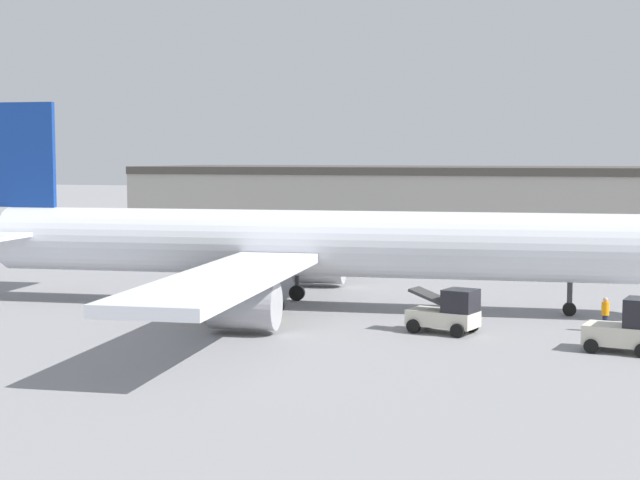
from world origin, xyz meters
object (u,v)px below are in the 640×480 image
at_px(ground_crew_worker, 605,313).
at_px(baggage_tug, 628,328).
at_px(belt_loader_truck, 448,312).
at_px(airplane, 301,245).
at_px(pushback_tug, 242,299).

distance_m(ground_crew_worker, baggage_tug, 4.96).
bearing_deg(ground_crew_worker, belt_loader_truck, 89.21).
relative_size(airplane, baggage_tug, 13.54).
distance_m(baggage_tug, pushback_tug, 18.83).
height_order(ground_crew_worker, pushback_tug, pushback_tug).
bearing_deg(belt_loader_truck, pushback_tug, -166.58).
bearing_deg(airplane, baggage_tug, -29.65).
relative_size(ground_crew_worker, pushback_tug, 0.48).
xyz_separation_m(airplane, belt_loader_truck, (9.17, -5.53, -2.45)).
bearing_deg(baggage_tug, airplane, 166.02).
distance_m(airplane, ground_crew_worker, 16.70).
distance_m(airplane, baggage_tug, 19.07).
bearing_deg(pushback_tug, airplane, 49.89).
bearing_deg(airplane, belt_loader_truck, -36.78).
distance_m(baggage_tug, belt_loader_truck, 8.40).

